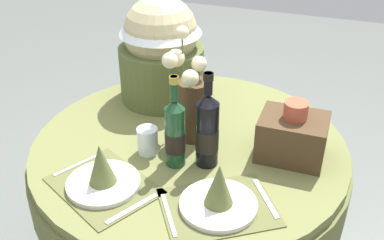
{
  "coord_description": "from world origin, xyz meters",
  "views": [
    {
      "loc": [
        0.5,
        -1.35,
        1.72
      ],
      "look_at": [
        0.0,
        0.03,
        0.84
      ],
      "focal_mm": 43.43,
      "sensor_mm": 36.0,
      "label": 1
    }
  ],
  "objects_px": {
    "wine_bottle_centre": "(175,133)",
    "tumbler_near_right": "(148,141)",
    "place_setting_left": "(102,175)",
    "wine_bottle_right": "(207,130)",
    "dining_table": "(189,170)",
    "place_setting_right": "(219,196)",
    "gift_tub_back_left": "(161,41)",
    "flower_vase": "(191,98)",
    "woven_basket_side_right": "(292,136)"
  },
  "relations": [
    {
      "from": "wine_bottle_centre",
      "to": "place_setting_right",
      "type": "bearing_deg",
      "value": -39.24
    },
    {
      "from": "wine_bottle_centre",
      "to": "tumbler_near_right",
      "type": "relative_size",
      "value": 3.39
    },
    {
      "from": "dining_table",
      "to": "woven_basket_side_right",
      "type": "height_order",
      "value": "woven_basket_side_right"
    },
    {
      "from": "place_setting_right",
      "to": "tumbler_near_right",
      "type": "bearing_deg",
      "value": 148.45
    },
    {
      "from": "dining_table",
      "to": "place_setting_right",
      "type": "distance_m",
      "value": 0.41
    },
    {
      "from": "place_setting_right",
      "to": "flower_vase",
      "type": "xyz_separation_m",
      "value": [
        -0.22,
        0.35,
        0.12
      ]
    },
    {
      "from": "place_setting_left",
      "to": "gift_tub_back_left",
      "type": "height_order",
      "value": "gift_tub_back_left"
    },
    {
      "from": "wine_bottle_right",
      "to": "tumbler_near_right",
      "type": "relative_size",
      "value": 3.5
    },
    {
      "from": "place_setting_left",
      "to": "tumbler_near_right",
      "type": "distance_m",
      "value": 0.23
    },
    {
      "from": "flower_vase",
      "to": "tumbler_near_right",
      "type": "height_order",
      "value": "flower_vase"
    },
    {
      "from": "flower_vase",
      "to": "woven_basket_side_right",
      "type": "relative_size",
      "value": 1.8
    },
    {
      "from": "place_setting_right",
      "to": "gift_tub_back_left",
      "type": "height_order",
      "value": "gift_tub_back_left"
    },
    {
      "from": "dining_table",
      "to": "place_setting_right",
      "type": "xyz_separation_m",
      "value": [
        0.21,
        -0.31,
        0.17
      ]
    },
    {
      "from": "wine_bottle_right",
      "to": "woven_basket_side_right",
      "type": "xyz_separation_m",
      "value": [
        0.27,
        0.14,
        -0.05
      ]
    },
    {
      "from": "place_setting_left",
      "to": "wine_bottle_right",
      "type": "height_order",
      "value": "wine_bottle_right"
    },
    {
      "from": "woven_basket_side_right",
      "to": "wine_bottle_right",
      "type": "bearing_deg",
      "value": -151.75
    },
    {
      "from": "wine_bottle_centre",
      "to": "dining_table",
      "type": "bearing_deg",
      "value": 89.57
    },
    {
      "from": "place_setting_right",
      "to": "tumbler_near_right",
      "type": "relative_size",
      "value": 4.33
    },
    {
      "from": "place_setting_left",
      "to": "flower_vase",
      "type": "distance_m",
      "value": 0.43
    },
    {
      "from": "tumbler_near_right",
      "to": "wine_bottle_right",
      "type": "bearing_deg",
      "value": 2.15
    },
    {
      "from": "gift_tub_back_left",
      "to": "dining_table",
      "type": "bearing_deg",
      "value": -52.24
    },
    {
      "from": "wine_bottle_centre",
      "to": "tumbler_near_right",
      "type": "height_order",
      "value": "wine_bottle_centre"
    },
    {
      "from": "tumbler_near_right",
      "to": "woven_basket_side_right",
      "type": "distance_m",
      "value": 0.51
    },
    {
      "from": "place_setting_right",
      "to": "tumbler_near_right",
      "type": "distance_m",
      "value": 0.38
    },
    {
      "from": "dining_table",
      "to": "tumbler_near_right",
      "type": "distance_m",
      "value": 0.24
    },
    {
      "from": "place_setting_left",
      "to": "wine_bottle_centre",
      "type": "xyz_separation_m",
      "value": [
        0.17,
        0.2,
        0.08
      ]
    },
    {
      "from": "place_setting_right",
      "to": "flower_vase",
      "type": "distance_m",
      "value": 0.43
    },
    {
      "from": "place_setting_right",
      "to": "woven_basket_side_right",
      "type": "distance_m",
      "value": 0.39
    },
    {
      "from": "wine_bottle_centre",
      "to": "gift_tub_back_left",
      "type": "xyz_separation_m",
      "value": [
        -0.23,
        0.44,
        0.13
      ]
    },
    {
      "from": "wine_bottle_centre",
      "to": "gift_tub_back_left",
      "type": "bearing_deg",
      "value": 117.81
    },
    {
      "from": "place_setting_right",
      "to": "place_setting_left",
      "type": "bearing_deg",
      "value": -175.96
    },
    {
      "from": "flower_vase",
      "to": "wine_bottle_right",
      "type": "bearing_deg",
      "value": -52.27
    },
    {
      "from": "place_setting_right",
      "to": "woven_basket_side_right",
      "type": "bearing_deg",
      "value": 65.4
    },
    {
      "from": "wine_bottle_right",
      "to": "woven_basket_side_right",
      "type": "distance_m",
      "value": 0.31
    },
    {
      "from": "wine_bottle_right",
      "to": "gift_tub_back_left",
      "type": "height_order",
      "value": "gift_tub_back_left"
    },
    {
      "from": "wine_bottle_centre",
      "to": "woven_basket_side_right",
      "type": "height_order",
      "value": "wine_bottle_centre"
    },
    {
      "from": "dining_table",
      "to": "place_setting_left",
      "type": "height_order",
      "value": "place_setting_left"
    },
    {
      "from": "dining_table",
      "to": "place_setting_left",
      "type": "distance_m",
      "value": 0.42
    },
    {
      "from": "woven_basket_side_right",
      "to": "gift_tub_back_left",
      "type": "bearing_deg",
      "value": 156.54
    },
    {
      "from": "place_setting_right",
      "to": "wine_bottle_right",
      "type": "height_order",
      "value": "wine_bottle_right"
    },
    {
      "from": "wine_bottle_centre",
      "to": "gift_tub_back_left",
      "type": "height_order",
      "value": "gift_tub_back_left"
    },
    {
      "from": "dining_table",
      "to": "wine_bottle_right",
      "type": "height_order",
      "value": "wine_bottle_right"
    },
    {
      "from": "gift_tub_back_left",
      "to": "tumbler_near_right",
      "type": "bearing_deg",
      "value": -74.28
    },
    {
      "from": "wine_bottle_right",
      "to": "dining_table",
      "type": "bearing_deg",
      "value": 134.86
    },
    {
      "from": "place_setting_left",
      "to": "tumbler_near_right",
      "type": "height_order",
      "value": "place_setting_left"
    },
    {
      "from": "dining_table",
      "to": "wine_bottle_right",
      "type": "xyz_separation_m",
      "value": [
        0.1,
        -0.1,
        0.26
      ]
    },
    {
      "from": "place_setting_left",
      "to": "flower_vase",
      "type": "height_order",
      "value": "flower_vase"
    },
    {
      "from": "gift_tub_back_left",
      "to": "woven_basket_side_right",
      "type": "relative_size",
      "value": 2.13
    },
    {
      "from": "dining_table",
      "to": "place_setting_right",
      "type": "height_order",
      "value": "place_setting_right"
    },
    {
      "from": "place_setting_left",
      "to": "tumbler_near_right",
      "type": "xyz_separation_m",
      "value": [
        0.06,
        0.23,
        0.0
      ]
    }
  ]
}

